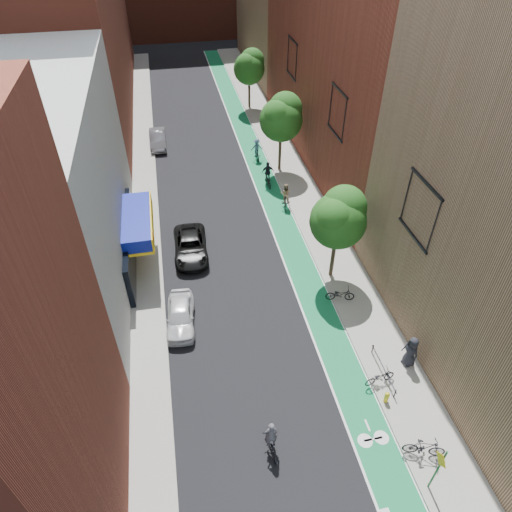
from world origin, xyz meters
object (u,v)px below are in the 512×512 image
pedestrian (411,351)px  cyclist_lane_mid (268,177)px  cyclist_lead (271,442)px  cyclist_lane_far (257,151)px  parked_car_black (191,246)px  fire_hydrant (387,397)px  cyclist_lane_near (285,198)px  parked_car_silver (158,139)px  parked_car_white (180,315)px

pedestrian → cyclist_lane_mid: bearing=172.3°
cyclist_lead → cyclist_lane_far: cyclist_lead is taller
pedestrian → parked_car_black: bearing=-155.3°
cyclist_lane_mid → fire_hydrant: bearing=93.2°
cyclist_lane_near → cyclist_lane_far: cyclist_lane_near is taller
parked_car_black → cyclist_lane_near: 8.85m
parked_car_black → fire_hydrant: parked_car_black is taller
parked_car_silver → fire_hydrant: 31.67m
cyclist_lane_near → cyclist_lane_far: size_ratio=1.03×
cyclist_lead → cyclist_lane_far: bearing=-103.7°
parked_car_black → cyclist_lane_far: (7.07, 12.33, 0.17)m
parked_car_black → cyclist_lane_far: size_ratio=2.47×
parked_car_silver → pedestrian: size_ratio=2.19×
cyclist_lane_near → cyclist_lane_far: bearing=-70.5°
parked_car_black → parked_car_white: bearing=-98.2°
cyclist_lane_mid → fire_hydrant: cyclist_lane_mid is taller
cyclist_lane_far → pedestrian: size_ratio=1.00×
parked_car_white → parked_car_black: size_ratio=0.82×
cyclist_lane_far → cyclist_lane_near: bearing=94.5°
parked_car_white → parked_car_black: (1.13, 6.17, -0.00)m
parked_car_silver → cyclist_lane_mid: bearing=-45.5°
parked_car_black → fire_hydrant: size_ratio=7.06×
cyclist_lane_mid → parked_car_silver: bearing=-46.3°
cyclist_lane_mid → cyclist_lane_far: cyclist_lane_mid is taller
parked_car_black → cyclist_lane_mid: cyclist_lane_mid is taller
pedestrian → cyclist_lane_far: bearing=170.4°
parked_car_silver → cyclist_lane_far: 9.72m
cyclist_lane_far → fire_hydrant: size_ratio=2.86×
parked_car_white → cyclist_lane_mid: size_ratio=1.87×
cyclist_lane_mid → parked_car_white: bearing=59.3°
parked_car_white → pedestrian: size_ratio=2.03×
cyclist_lead → fire_hydrant: size_ratio=3.02×
parked_car_white → parked_car_silver: 22.90m
fire_hydrant → parked_car_black: bearing=121.9°
cyclist_lead → parked_car_black: bearing=-84.7°
parked_car_white → parked_car_silver: (-0.47, 22.89, 0.03)m
parked_car_black → cyclist_lane_mid: (7.07, 7.71, 0.12)m
fire_hydrant → cyclist_lead: bearing=-168.7°
cyclist_lane_near → fire_hydrant: 17.73m
pedestrian → parked_car_silver: bearing=-174.4°
parked_car_black → pedestrian: size_ratio=2.48×
parked_car_silver → cyclist_lane_far: bearing=-26.3°
parked_car_white → cyclist_lane_far: cyclist_lane_far is taller
pedestrian → fire_hydrant: (-2.05, -1.90, -0.60)m
parked_car_white → fire_hydrant: bearing=-32.4°
cyclist_lead → pedestrian: bearing=-162.5°
parked_car_silver → cyclist_lead: cyclist_lead is taller
parked_car_silver → pedestrian: 30.61m
cyclist_lane_mid → cyclist_lane_far: bearing=-90.2°
pedestrian → fire_hydrant: size_ratio=2.85×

